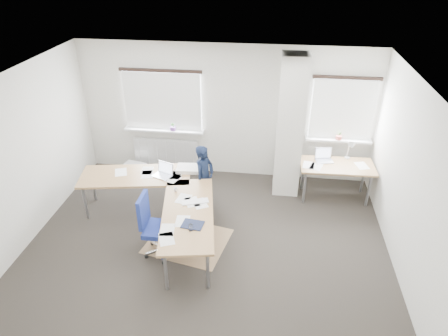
# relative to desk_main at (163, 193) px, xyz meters

# --- Properties ---
(ground) EXTENTS (6.00, 6.00, 0.00)m
(ground) POSITION_rel_desk_main_xyz_m (0.83, -0.46, -0.69)
(ground) COLOR #2B2823
(ground) RESTS_ON ground
(room_shell) EXTENTS (6.04, 5.04, 2.82)m
(room_shell) POSITION_rel_desk_main_xyz_m (1.01, -0.00, 1.05)
(room_shell) COLOR beige
(room_shell) RESTS_ON ground
(floor_mat) EXTENTS (1.49, 1.34, 0.01)m
(floor_mat) POSITION_rel_desk_main_xyz_m (0.49, -0.37, -0.69)
(floor_mat) COLOR #9C7B55
(floor_mat) RESTS_ON ground
(white_crate) EXTENTS (0.51, 0.41, 0.27)m
(white_crate) POSITION_rel_desk_main_xyz_m (-1.11, 1.63, -0.56)
(white_crate) COLOR white
(white_crate) RESTS_ON ground
(desk_main) EXTENTS (2.82, 2.63, 0.96)m
(desk_main) POSITION_rel_desk_main_xyz_m (0.00, 0.00, 0.00)
(desk_main) COLOR #A07F45
(desk_main) RESTS_ON ground
(desk_side) EXTENTS (1.42, 0.76, 1.22)m
(desk_side) POSITION_rel_desk_main_xyz_m (3.08, 1.36, -0.01)
(desk_side) COLOR #A07F45
(desk_side) RESTS_ON ground
(task_chair) EXTENTS (0.59, 0.58, 1.09)m
(task_chair) POSITION_rel_desk_main_xyz_m (0.09, -0.71, -0.39)
(task_chair) COLOR navy
(task_chair) RESTS_ON ground
(person) EXTENTS (0.48, 0.56, 1.31)m
(person) POSITION_rel_desk_main_xyz_m (0.61, 0.65, -0.04)
(person) COLOR black
(person) RESTS_ON ground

